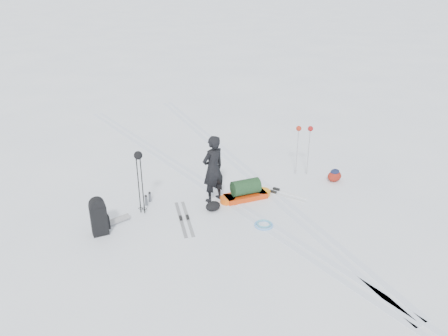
{
  "coord_description": "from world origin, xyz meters",
  "views": [
    {
      "loc": [
        -5.13,
        -7.76,
        5.22
      ],
      "look_at": [
        -0.19,
        0.17,
        0.95
      ],
      "focal_mm": 35.0,
      "sensor_mm": 36.0,
      "label": 1
    }
  ],
  "objects_px": {
    "pulk_sled": "(246,191)",
    "ski_poles_black": "(139,163)",
    "expedition_rucksack": "(101,217)",
    "skier": "(213,169)"
  },
  "relations": [
    {
      "from": "skier",
      "to": "expedition_rucksack",
      "type": "relative_size",
      "value": 1.83
    },
    {
      "from": "expedition_rucksack",
      "to": "ski_poles_black",
      "type": "bearing_deg",
      "value": 24.43
    },
    {
      "from": "skier",
      "to": "pulk_sled",
      "type": "bearing_deg",
      "value": 144.62
    },
    {
      "from": "expedition_rucksack",
      "to": "ski_poles_black",
      "type": "relative_size",
      "value": 0.59
    },
    {
      "from": "expedition_rucksack",
      "to": "skier",
      "type": "bearing_deg",
      "value": 7.0
    },
    {
      "from": "pulk_sled",
      "to": "ski_poles_black",
      "type": "distance_m",
      "value": 2.76
    },
    {
      "from": "pulk_sled",
      "to": "expedition_rucksack",
      "type": "bearing_deg",
      "value": -176.61
    },
    {
      "from": "pulk_sled",
      "to": "ski_poles_black",
      "type": "relative_size",
      "value": 0.89
    },
    {
      "from": "expedition_rucksack",
      "to": "pulk_sled",
      "type": "bearing_deg",
      "value": 1.34
    },
    {
      "from": "pulk_sled",
      "to": "expedition_rucksack",
      "type": "height_order",
      "value": "expedition_rucksack"
    }
  ]
}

